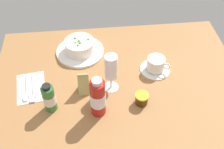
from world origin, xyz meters
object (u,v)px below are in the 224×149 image
object	(u,v)px
wine_glass	(111,68)
sauce_bottle_green	(49,98)
cutlery_setting	(31,88)
jam_jar	(142,99)
coffee_cup	(156,65)
sauce_bottle_red	(98,98)
menu_card	(83,82)
porridge_bowl	(80,47)

from	to	relation	value
wine_glass	sauce_bottle_green	xyz separation A→B (cm)	(24.90, 8.59, -5.07)
cutlery_setting	jam_jar	xyz separation A→B (cm)	(-45.75, 12.48, 2.22)
coffee_cup	sauce_bottle_green	bearing A→B (deg)	20.31
jam_jar	sauce_bottle_red	world-z (taller)	sauce_bottle_red
sauce_bottle_green	sauce_bottle_red	bearing A→B (deg)	169.12
coffee_cup	jam_jar	world-z (taller)	coffee_cup
jam_jar	menu_card	size ratio (longest dim) A/B	0.53
cutlery_setting	wine_glass	xyz separation A→B (cm)	(-34.34, 2.84, 11.04)
jam_jar	menu_card	bearing A→B (deg)	-21.84
cutlery_setting	menu_card	distance (cm)	23.53
cutlery_setting	sauce_bottle_red	size ratio (longest dim) A/B	1.03
sauce_bottle_red	sauce_bottle_green	bearing A→B (deg)	-10.88
jam_jar	sauce_bottle_red	xyz separation A→B (cm)	(17.65, 2.53, 6.00)
menu_card	porridge_bowl	bearing A→B (deg)	-87.43
porridge_bowl	menu_card	distance (cm)	24.43
porridge_bowl	menu_card	size ratio (longest dim) A/B	2.26
menu_card	jam_jar	bearing A→B (deg)	158.16
coffee_cup	jam_jar	bearing A→B (deg)	61.90
porridge_bowl	jam_jar	size ratio (longest dim) A/B	4.24
coffee_cup	wine_glass	size ratio (longest dim) A/B	0.77
cutlery_setting	jam_jar	bearing A→B (deg)	164.74
sauce_bottle_red	menu_card	bearing A→B (deg)	-65.69
coffee_cup	sauce_bottle_red	xyz separation A→B (cm)	(27.29, 20.59, 5.37)
coffee_cup	jam_jar	xyz separation A→B (cm)	(9.64, 18.07, -0.63)
sauce_bottle_red	coffee_cup	bearing A→B (deg)	-142.96
menu_card	sauce_bottle_red	bearing A→B (deg)	114.31
wine_glass	jam_jar	bearing A→B (deg)	139.78
coffee_cup	wine_glass	xyz separation A→B (cm)	(21.05, 8.42, 8.19)
sauce_bottle_red	cutlery_setting	bearing A→B (deg)	-28.11
coffee_cup	menu_card	distance (cm)	33.82
sauce_bottle_green	menu_card	bearing A→B (deg)	-148.68
sauce_bottle_red	porridge_bowl	bearing A→B (deg)	-79.96
wine_glass	cutlery_setting	bearing A→B (deg)	-4.72
cutlery_setting	menu_card	world-z (taller)	menu_card
jam_jar	sauce_bottle_green	distance (cm)	36.52
porridge_bowl	sauce_bottle_red	world-z (taller)	sauce_bottle_red
sauce_bottle_green	menu_card	world-z (taller)	sauce_bottle_green
wine_glass	sauce_bottle_green	distance (cm)	26.83
cutlery_setting	wine_glass	bearing A→B (deg)	175.28
cutlery_setting	sauce_bottle_green	world-z (taller)	sauce_bottle_green
sauce_bottle_red	wine_glass	bearing A→B (deg)	-117.14
jam_jar	sauce_bottle_green	bearing A→B (deg)	-1.67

